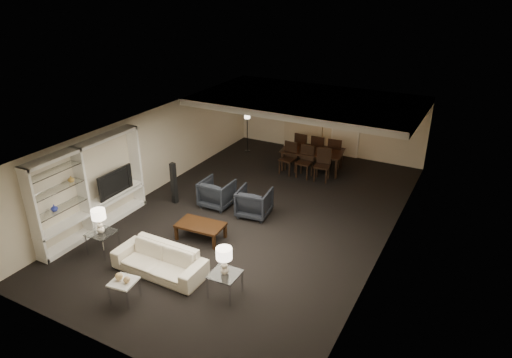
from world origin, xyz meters
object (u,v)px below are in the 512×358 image
object	(u,v)px
side_table_left	(103,242)
vase_blue	(54,208)
table_lamp_right	(224,261)
chair_nr	(322,165)
pendant_light	(316,117)
chair_fr	(336,152)
floor_lamp	(247,132)
television	(112,182)
chair_nm	(304,162)
marble_table	(125,291)
chair_fm	(319,149)
chair_nl	(288,159)
side_table_right	(225,284)
vase_amber	(71,179)
floor_speaker	(174,183)
chair_fl	(303,147)
sofa	(159,260)
coffee_table	(201,231)
armchair_left	(217,193)
armchair_right	(254,202)
dining_table	(312,160)
table_lamp_left	(99,221)

from	to	relation	value
side_table_left	vase_blue	xyz separation A→B (m)	(-0.96, -0.40, 0.87)
table_lamp_right	chair_nr	distance (m)	6.34
side_table_left	pendant_light	bearing A→B (deg)	68.69
chair_fr	vase_blue	bearing A→B (deg)	59.51
side_table_left	floor_lamp	distance (m)	7.54
table_lamp_right	television	distance (m)	4.55
chair_nm	chair_nr	distance (m)	0.60
marble_table	chair_nm	bearing A→B (deg)	83.76
chair_fm	chair_nl	bearing A→B (deg)	63.28
side_table_left	chair_fr	bearing A→B (deg)	67.80
chair_fr	floor_lamp	xyz separation A→B (m)	(-3.38, -0.10, 0.21)
side_table_right	vase_amber	size ratio (longest dim) A/B	3.63
chair_nm	table_lamp_right	bearing A→B (deg)	-80.59
side_table_right	marble_table	world-z (taller)	side_table_right
pendant_light	marble_table	size ratio (longest dim) A/B	1.07
floor_speaker	floor_lamp	bearing A→B (deg)	99.13
chair_nr	chair_fl	size ratio (longest dim) A/B	1.00
sofa	chair_nr	world-z (taller)	chair_nr
side_table_right	television	bearing A→B (deg)	162.02
chair_nm	sofa	bearing A→B (deg)	-95.89
television	coffee_table	bearing A→B (deg)	-85.73
armchair_left	sofa	bearing A→B (deg)	99.57
coffee_table	armchair_left	xyz separation A→B (m)	(-0.60, 1.70, 0.19)
armchair_right	chair_nm	xyz separation A→B (m)	(0.21, 3.03, 0.13)
chair_fm	marble_table	bearing A→B (deg)	82.74
dining_table	television	bearing A→B (deg)	-129.65
table_lamp_right	chair_fm	bearing A→B (deg)	96.64
table_lamp_right	floor_lamp	world-z (taller)	floor_lamp
table_lamp_left	marble_table	world-z (taller)	table_lamp_left
side_table_left	floor_speaker	bearing A→B (deg)	91.69
vase_blue	floor_lamp	distance (m)	7.97
chair_fm	vase_amber	bearing A→B (deg)	63.07
table_lamp_left	dining_table	bearing A→B (deg)	70.20
pendant_light	chair_nl	size ratio (longest dim) A/B	0.49
chair_nr	chair_fm	world-z (taller)	same
pendant_light	side_table_left	world-z (taller)	pendant_light
armchair_right	side_table_left	xyz separation A→B (m)	(-2.30, -3.30, -0.12)
armchair_right	side_table_left	world-z (taller)	armchair_right
pendant_light	sofa	bearing A→B (deg)	-97.98
pendant_light	vase_amber	bearing A→B (deg)	-118.62
armchair_right	chair_nl	world-z (taller)	chair_nl
chair_nm	side_table_left	bearing A→B (deg)	-110.23
armchair_right	side_table_right	size ratio (longest dim) A/B	1.49
chair_nm	chair_nr	size ratio (longest dim) A/B	1.00
marble_table	chair_fr	distance (m)	8.84
pendant_light	vase_amber	world-z (taller)	pendant_light
table_lamp_right	vase_amber	xyz separation A→B (m)	(-4.36, 0.19, 0.80)
coffee_table	floor_lamp	world-z (taller)	floor_lamp
vase_amber	chair_fl	xyz separation A→B (m)	(2.87, 7.44, -1.11)
side_table_left	chair_nl	bearing A→B (deg)	73.19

